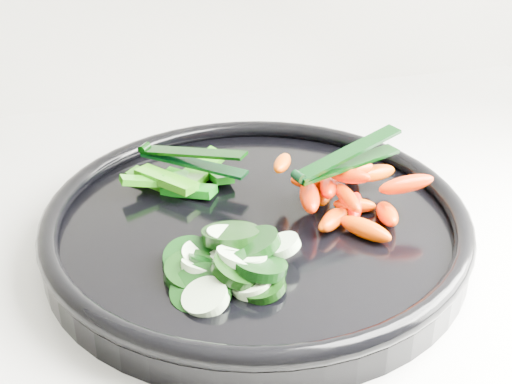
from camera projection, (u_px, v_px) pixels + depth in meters
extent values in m
cylinder|color=black|center=(256.00, 233.00, 0.63)|extent=(0.37, 0.37, 0.02)
torus|color=black|center=(256.00, 216.00, 0.62)|extent=(0.38, 0.38, 0.02)
cylinder|color=black|center=(201.00, 290.00, 0.54)|extent=(0.06, 0.06, 0.03)
cylinder|color=beige|center=(205.00, 298.00, 0.53)|extent=(0.05, 0.05, 0.02)
cylinder|color=black|center=(212.00, 262.00, 0.57)|extent=(0.05, 0.05, 0.03)
cylinder|color=beige|center=(202.00, 269.00, 0.56)|extent=(0.05, 0.05, 0.02)
cylinder|color=black|center=(192.00, 261.00, 0.57)|extent=(0.06, 0.06, 0.03)
cylinder|color=#DCF8C6|center=(201.00, 258.00, 0.57)|extent=(0.05, 0.05, 0.02)
cylinder|color=black|center=(262.00, 286.00, 0.54)|extent=(0.05, 0.05, 0.02)
cylinder|color=beige|center=(251.00, 284.00, 0.54)|extent=(0.04, 0.04, 0.02)
cylinder|color=black|center=(231.00, 252.00, 0.58)|extent=(0.04, 0.04, 0.02)
cylinder|color=#D1ECBD|center=(223.00, 245.00, 0.59)|extent=(0.03, 0.03, 0.02)
cylinder|color=black|center=(192.00, 270.00, 0.56)|extent=(0.05, 0.05, 0.01)
cylinder|color=#DCF9C7|center=(210.00, 265.00, 0.56)|extent=(0.05, 0.05, 0.01)
cylinder|color=black|center=(193.00, 273.00, 0.55)|extent=(0.06, 0.06, 0.02)
cylinder|color=#D9F9C7|center=(184.00, 260.00, 0.57)|extent=(0.04, 0.04, 0.01)
cylinder|color=black|center=(252.00, 246.00, 0.57)|extent=(0.06, 0.07, 0.03)
cylinder|color=#D9FCC9|center=(282.00, 246.00, 0.57)|extent=(0.04, 0.04, 0.02)
cylinder|color=black|center=(231.00, 235.00, 0.58)|extent=(0.06, 0.06, 0.02)
cylinder|color=#D8FBC9|center=(227.00, 237.00, 0.58)|extent=(0.05, 0.05, 0.02)
cylinder|color=black|center=(236.00, 270.00, 0.54)|extent=(0.05, 0.05, 0.03)
cylinder|color=#B8D8AC|center=(237.00, 260.00, 0.55)|extent=(0.04, 0.04, 0.03)
cylinder|color=black|center=(259.00, 266.00, 0.55)|extent=(0.06, 0.06, 0.02)
cylinder|color=#B7D3A8|center=(249.00, 259.00, 0.55)|extent=(0.03, 0.04, 0.01)
ellipsoid|color=red|center=(355.00, 207.00, 0.63)|extent=(0.03, 0.04, 0.02)
ellipsoid|color=#F86100|center=(333.00, 220.00, 0.61)|extent=(0.04, 0.04, 0.02)
ellipsoid|color=#FF4C00|center=(365.00, 229.00, 0.60)|extent=(0.04, 0.05, 0.02)
ellipsoid|color=red|center=(315.00, 191.00, 0.66)|extent=(0.03, 0.04, 0.02)
ellipsoid|color=#F85800|center=(387.00, 214.00, 0.62)|extent=(0.03, 0.05, 0.03)
ellipsoid|color=#FF5700|center=(323.00, 196.00, 0.65)|extent=(0.03, 0.04, 0.02)
ellipsoid|color=#EC3100|center=(332.00, 220.00, 0.61)|extent=(0.04, 0.04, 0.02)
ellipsoid|color=#FF6300|center=(355.00, 205.00, 0.63)|extent=(0.04, 0.02, 0.02)
ellipsoid|color=#E65C00|center=(353.00, 173.00, 0.69)|extent=(0.02, 0.04, 0.02)
ellipsoid|color=#FA4800|center=(326.00, 180.00, 0.67)|extent=(0.03, 0.05, 0.02)
ellipsoid|color=red|center=(309.00, 196.00, 0.62)|extent=(0.03, 0.06, 0.02)
ellipsoid|color=#EA2C00|center=(364.00, 173.00, 0.66)|extent=(0.04, 0.05, 0.03)
ellipsoid|color=#EC2600|center=(328.00, 187.00, 0.64)|extent=(0.03, 0.05, 0.02)
ellipsoid|color=red|center=(347.00, 197.00, 0.62)|extent=(0.02, 0.05, 0.02)
ellipsoid|color=#F25300|center=(314.00, 180.00, 0.64)|extent=(0.05, 0.02, 0.03)
ellipsoid|color=#DE5500|center=(375.00, 173.00, 0.66)|extent=(0.05, 0.03, 0.02)
ellipsoid|color=#FF3500|center=(350.00, 176.00, 0.62)|extent=(0.04, 0.04, 0.02)
ellipsoid|color=#E85800|center=(282.00, 163.00, 0.64)|extent=(0.03, 0.04, 0.02)
ellipsoid|color=#E63E00|center=(352.00, 171.00, 0.63)|extent=(0.04, 0.02, 0.02)
ellipsoid|color=#ED1700|center=(406.00, 184.00, 0.61)|extent=(0.05, 0.02, 0.02)
cube|color=#18690A|center=(200.00, 175.00, 0.69)|extent=(0.05, 0.06, 0.02)
cube|color=#0A6C0F|center=(188.00, 178.00, 0.69)|extent=(0.06, 0.06, 0.03)
cube|color=#0B6609|center=(217.00, 174.00, 0.69)|extent=(0.03, 0.05, 0.02)
cube|color=#096609|center=(189.00, 190.00, 0.67)|extent=(0.05, 0.05, 0.02)
cube|color=#146209|center=(197.00, 172.00, 0.70)|extent=(0.07, 0.06, 0.03)
cube|color=#1C6609|center=(149.00, 179.00, 0.68)|extent=(0.04, 0.05, 0.01)
cube|color=#1C6C0A|center=(171.00, 177.00, 0.69)|extent=(0.04, 0.06, 0.03)
cube|color=#126D0A|center=(143.00, 181.00, 0.66)|extent=(0.04, 0.02, 0.02)
cube|color=#206F0A|center=(166.00, 179.00, 0.66)|extent=(0.06, 0.06, 0.01)
cylinder|color=black|center=(298.00, 177.00, 0.60)|extent=(0.01, 0.01, 0.01)
cube|color=black|center=(348.00, 164.00, 0.63)|extent=(0.11, 0.05, 0.00)
cube|color=black|center=(349.00, 152.00, 0.62)|extent=(0.11, 0.05, 0.02)
cylinder|color=black|center=(145.00, 148.00, 0.70)|extent=(0.01, 0.01, 0.01)
cube|color=black|center=(193.00, 163.00, 0.68)|extent=(0.09, 0.08, 0.00)
cube|color=black|center=(193.00, 153.00, 0.67)|extent=(0.09, 0.08, 0.02)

